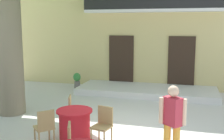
# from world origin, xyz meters

# --- Properties ---
(ground_plane) EXTENTS (120.00, 120.00, 0.00)m
(ground_plane) POSITION_xyz_m (0.00, 0.00, 0.00)
(ground_plane) COLOR silver
(building_facade) EXTENTS (13.00, 5.09, 7.50)m
(building_facade) POSITION_xyz_m (0.01, 6.99, 3.75)
(building_facade) COLOR #DBC67F
(building_facade) RESTS_ON ground
(entrance_step_platform) EXTENTS (5.53, 2.04, 0.25)m
(entrance_step_platform) POSITION_xyz_m (0.01, 3.98, 0.12)
(entrance_step_platform) COLOR silver
(entrance_step_platform) RESTS_ON ground
(cafe_table_middle) EXTENTS (0.86, 0.86, 0.76)m
(cafe_table_middle) POSITION_xyz_m (-0.97, -1.13, 0.39)
(cafe_table_middle) COLOR red
(cafe_table_middle) RESTS_ON ground
(cafe_chair_middle_0) EXTENTS (0.51, 0.51, 0.91)m
(cafe_chair_middle_0) POSITION_xyz_m (-1.28, -0.44, 0.53)
(cafe_chair_middle_0) COLOR tan
(cafe_chair_middle_0) RESTS_ON ground
(cafe_chair_middle_1) EXTENTS (0.57, 0.57, 0.91)m
(cafe_chair_middle_1) POSITION_xyz_m (-1.43, -1.72, 0.53)
(cafe_chair_middle_1) COLOR tan
(cafe_chair_middle_1) RESTS_ON ground
(cafe_chair_middle_2) EXTENTS (0.48, 0.48, 0.91)m
(cafe_chair_middle_2) POSITION_xyz_m (-0.22, -1.23, 0.53)
(cafe_chair_middle_2) COLOR tan
(cafe_chair_middle_2) RESTS_ON ground
(ground_planter_left) EXTENTS (0.32, 0.32, 0.68)m
(ground_planter_left) POSITION_xyz_m (-3.10, 4.19, 0.38)
(ground_planter_left) COLOR slate
(ground_planter_left) RESTS_ON ground
(pedestrian_near_entrance) EXTENTS (0.53, 0.39, 1.61)m
(pedestrian_near_entrance) POSITION_xyz_m (1.35, -1.72, 0.91)
(pedestrian_near_entrance) COLOR gold
(pedestrian_near_entrance) RESTS_ON ground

